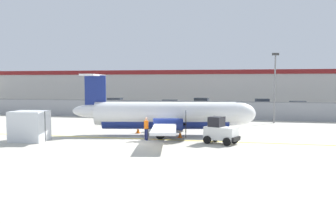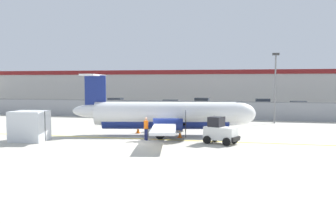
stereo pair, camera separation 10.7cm
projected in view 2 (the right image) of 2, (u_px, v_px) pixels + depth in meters
The scene contains 18 objects.
ground_plane at pixel (144, 139), 28.32m from camera, with size 140.00×140.00×0.01m.
perimeter_fence at pixel (182, 109), 43.79m from camera, with size 98.00×0.10×2.10m.
parking_lot_strip at pixel (197, 111), 55.05m from camera, with size 98.00×17.00×0.12m.
background_building at pixel (211, 87), 72.76m from camera, with size 91.00×8.10×6.50m.
commuter_airplane at pixel (169, 115), 30.27m from camera, with size 14.84×16.01×4.92m.
baggage_tug at pixel (220, 131), 26.13m from camera, with size 2.57×2.06×1.88m.
ground_crew_worker at pixel (146, 127), 27.69m from camera, with size 0.48×0.48×1.70m.
cargo_container at pixel (29, 126), 27.26m from camera, with size 2.55×2.18×2.20m.
traffic_cone_near_left at pixel (180, 134), 29.00m from camera, with size 0.36×0.36×0.64m.
traffic_cone_near_right at pixel (138, 129), 31.47m from camera, with size 0.36×0.36×0.64m.
parked_car_0 at pixel (115, 103), 60.53m from camera, with size 4.20×2.00×1.58m.
parked_car_1 at pixel (118, 106), 53.27m from camera, with size 4.35×2.33×1.58m.
parked_car_2 at pixel (170, 105), 54.74m from camera, with size 4.38×2.41×1.58m.
parked_car_3 at pixel (201, 103), 60.76m from camera, with size 4.32×2.26×1.58m.
parked_car_4 at pixel (233, 107), 50.41m from camera, with size 4.31×2.23×1.58m.
parked_car_5 at pixel (262, 104), 57.80m from camera, with size 4.23×2.06×1.58m.
parked_car_6 at pixel (297, 107), 50.80m from camera, with size 4.33×2.29×1.58m.
apron_light_pole at pixel (275, 82), 38.58m from camera, with size 0.70×0.30×7.27m.
Camera 2 is at (8.00, -24.96, 4.34)m, focal length 40.00 mm.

